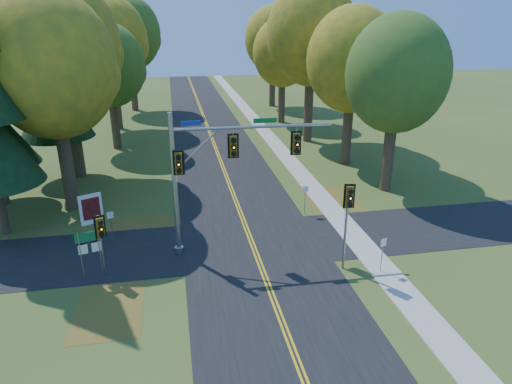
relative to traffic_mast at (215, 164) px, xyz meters
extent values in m
plane|color=#374D1B|center=(2.06, -1.51, -5.08)|extent=(160.00, 160.00, 0.00)
cube|color=black|center=(2.06, -1.51, -5.07)|extent=(8.00, 160.00, 0.02)
cube|color=black|center=(2.06, 0.49, -5.07)|extent=(60.00, 6.00, 0.02)
cube|color=gold|center=(1.96, -1.51, -5.05)|extent=(0.10, 160.00, 0.01)
cube|color=gold|center=(2.16, -1.51, -5.05)|extent=(0.10, 160.00, 0.01)
cube|color=#9E998E|center=(8.26, -1.51, -5.05)|extent=(1.60, 160.00, 0.06)
cube|color=brown|center=(-4.44, 2.49, -5.07)|extent=(4.00, 6.00, 0.00)
cube|color=brown|center=(8.86, 4.49, -5.07)|extent=(3.50, 8.00, 0.00)
cube|color=brown|center=(-5.44, -4.51, -5.07)|extent=(3.00, 5.00, 0.00)
cylinder|color=#38281C|center=(-9.14, 7.79, -1.70)|extent=(0.86, 0.86, 6.75)
ellipsoid|color=#B78E18|center=(-9.14, 7.79, 4.47)|extent=(8.00, 8.00, 9.20)
sphere|color=#B78E18|center=(-7.54, 8.99, 3.67)|extent=(4.80, 4.80, 4.80)
sphere|color=#B78E18|center=(-10.54, 6.99, 5.27)|extent=(4.40, 4.40, 4.40)
cylinder|color=#38281C|center=(13.56, 7.19, -2.04)|extent=(0.83, 0.83, 6.08)
ellipsoid|color=#44651F|center=(13.56, 7.19, 3.52)|extent=(7.20, 7.20, 8.28)
sphere|color=#44651F|center=(15.00, 8.27, 2.80)|extent=(4.32, 4.32, 4.32)
sphere|color=#44651F|center=(12.30, 6.47, 4.24)|extent=(3.96, 3.96, 3.96)
cylinder|color=#38281C|center=(-9.74, 14.69, -1.36)|extent=(0.89, 0.89, 7.42)
ellipsoid|color=#B78E18|center=(-9.74, 14.69, 5.36)|extent=(8.60, 8.60, 9.89)
sphere|color=#B78E18|center=(-8.02, 15.98, 4.50)|extent=(5.16, 5.16, 5.16)
sphere|color=#B78E18|center=(-11.25, 13.83, 6.22)|extent=(4.73, 4.73, 4.73)
cylinder|color=#38281C|center=(12.96, 13.99, -1.93)|extent=(0.84, 0.84, 6.30)
ellipsoid|color=#B78E18|center=(12.96, 13.99, 3.88)|extent=(7.60, 7.60, 8.74)
sphere|color=#B78E18|center=(14.48, 15.13, 3.12)|extent=(4.56, 4.56, 4.56)
sphere|color=#B78E18|center=(11.63, 13.23, 4.64)|extent=(4.18, 4.18, 4.18)
cylinder|color=#38281C|center=(-7.54, 22.89, -2.26)|extent=(0.81, 0.81, 5.62)
ellipsoid|color=#44651F|center=(-7.54, 22.89, 2.93)|extent=(6.80, 6.80, 7.82)
sphere|color=#44651F|center=(-6.18, 23.91, 2.25)|extent=(4.08, 4.08, 4.08)
sphere|color=#44651F|center=(-8.73, 22.21, 3.61)|extent=(3.74, 3.74, 3.74)
cylinder|color=#38281C|center=(11.86, 22.09, -1.25)|extent=(0.90, 0.90, 7.65)
ellipsoid|color=#B78E18|center=(11.86, 22.09, 5.65)|extent=(8.80, 8.80, 10.12)
sphere|color=#B78E18|center=(13.62, 23.41, 4.77)|extent=(5.28, 5.28, 5.28)
sphere|color=#B78E18|center=(10.32, 21.21, 6.53)|extent=(4.84, 4.84, 4.84)
cylinder|color=#38281C|center=(-8.14, 31.59, -1.59)|extent=(0.87, 0.87, 6.98)
ellipsoid|color=#B78E18|center=(-8.14, 31.59, 4.77)|extent=(8.20, 8.20, 9.43)
sphere|color=#B78E18|center=(-6.50, 32.82, 3.95)|extent=(4.92, 4.92, 4.92)
sphere|color=#B78E18|center=(-9.58, 30.77, 5.59)|extent=(4.51, 4.51, 4.51)
cylinder|color=#38281C|center=(11.26, 31.29, -2.15)|extent=(0.82, 0.82, 5.85)
ellipsoid|color=#B78E18|center=(11.26, 31.29, 3.22)|extent=(7.00, 7.00, 8.05)
sphere|color=#B78E18|center=(12.66, 32.34, 2.52)|extent=(4.20, 4.20, 4.20)
sphere|color=#B78E18|center=(10.03, 30.59, 3.92)|extent=(3.85, 3.85, 3.85)
cylinder|color=#38281C|center=(-6.94, 42.49, -1.48)|extent=(0.88, 0.88, 7.20)
ellipsoid|color=#44651F|center=(-6.94, 42.49, 5.06)|extent=(8.40, 8.40, 9.66)
sphere|color=#44651F|center=(-5.26, 43.75, 4.22)|extent=(5.04, 5.04, 5.04)
sphere|color=#44651F|center=(-8.41, 41.65, 5.90)|extent=(4.62, 4.62, 4.62)
cylinder|color=#38281C|center=(12.46, 41.99, -1.81)|extent=(0.85, 0.85, 6.53)
ellipsoid|color=#B78E18|center=(12.46, 41.99, 4.18)|extent=(7.80, 7.80, 8.97)
sphere|color=#B78E18|center=(14.02, 43.16, 3.40)|extent=(4.68, 4.68, 4.68)
sphere|color=#B78E18|center=(11.09, 41.21, 4.96)|extent=(4.29, 4.29, 4.29)
cylinder|color=#38281C|center=(-12.44, 4.49, -3.46)|extent=(0.50, 0.50, 3.24)
cylinder|color=#38281C|center=(-13.94, 9.49, -3.64)|extent=(0.50, 0.50, 2.88)
cylinder|color=#38281C|center=(-10.94, 14.49, -3.37)|extent=(0.50, 0.50, 3.42)
cone|color=black|center=(-10.94, 14.49, 1.07)|extent=(5.60, 5.60, 5.45)
cone|color=black|center=(-10.94, 14.49, 4.97)|extent=(4.57, 4.57, 5.45)
cylinder|color=gray|center=(-2.14, 0.09, -1.13)|extent=(0.25, 0.25, 7.89)
cylinder|color=gray|center=(-2.14, 0.09, -4.91)|extent=(0.50, 0.50, 0.34)
cylinder|color=gray|center=(2.08, 0.01, 1.92)|extent=(8.46, 0.30, 0.16)
cylinder|color=gray|center=(-0.90, 0.06, 0.79)|extent=(2.55, 0.14, 2.33)
cylinder|color=gray|center=(1.01, 0.03, 1.71)|extent=(0.05, 0.05, 0.41)
cube|color=#72590C|center=(1.01, 0.03, 0.95)|extent=(0.39, 0.34, 1.13)
cube|color=black|center=(1.01, 0.03, 0.95)|extent=(0.59, 0.04, 1.33)
sphere|color=orange|center=(1.01, -0.23, 0.95)|extent=(0.20, 0.20, 0.20)
cylinder|color=black|center=(1.01, -0.23, 1.31)|extent=(0.27, 0.18, 0.27)
cylinder|color=black|center=(1.01, -0.23, 0.95)|extent=(0.27, 0.18, 0.27)
cylinder|color=black|center=(1.01, -0.23, 0.58)|extent=(0.27, 0.18, 0.27)
cylinder|color=gray|center=(4.40, -0.02, 1.71)|extent=(0.05, 0.05, 0.41)
cube|color=#72590C|center=(4.40, -0.02, 0.95)|extent=(0.39, 0.34, 1.13)
cube|color=black|center=(4.40, -0.02, 0.95)|extent=(0.59, 0.04, 1.33)
sphere|color=orange|center=(4.39, -0.28, 0.95)|extent=(0.20, 0.20, 0.20)
cylinder|color=black|center=(4.39, -0.28, 1.31)|extent=(0.27, 0.18, 0.27)
cylinder|color=black|center=(4.39, -0.28, 0.95)|extent=(0.27, 0.18, 0.27)
cylinder|color=black|center=(4.39, -0.28, 0.58)|extent=(0.27, 0.18, 0.27)
cube|color=#72590C|center=(-1.86, -0.09, 0.22)|extent=(0.39, 0.34, 1.13)
cube|color=black|center=(-1.86, -0.09, 0.22)|extent=(0.59, 0.04, 1.33)
sphere|color=orange|center=(-1.87, -0.35, 0.22)|extent=(0.20, 0.20, 0.20)
cylinder|color=black|center=(-1.87, -0.35, 0.58)|extent=(0.27, 0.18, 0.27)
cylinder|color=black|center=(-1.87, -0.35, 0.22)|extent=(0.27, 0.18, 0.27)
cylinder|color=black|center=(-1.87, -0.35, -0.14)|extent=(0.27, 0.18, 0.27)
cube|color=navy|center=(-1.13, 0.07, 2.23)|extent=(1.02, 0.06, 0.25)
cube|color=#0C5926|center=(2.70, 0.00, 2.23)|extent=(1.24, 0.07, 0.25)
cylinder|color=#92969A|center=(6.26, -3.22, -2.72)|extent=(0.13, 0.13, 4.71)
cube|color=#72590C|center=(6.22, -3.45, -0.90)|extent=(0.41, 0.38, 1.07)
cube|color=black|center=(6.22, -3.45, -0.90)|extent=(0.55, 0.13, 1.26)
sphere|color=orange|center=(6.17, -3.69, -0.90)|extent=(0.19, 0.19, 0.19)
cylinder|color=black|center=(6.17, -3.69, -0.56)|extent=(0.28, 0.21, 0.26)
cylinder|color=black|center=(6.17, -3.69, -0.90)|extent=(0.28, 0.21, 0.26)
cylinder|color=black|center=(6.17, -3.69, -1.24)|extent=(0.28, 0.21, 0.26)
cylinder|color=gray|center=(-5.94, -1.56, -3.43)|extent=(0.12, 0.12, 3.29)
cube|color=#72590C|center=(-5.86, -1.77, -2.30)|extent=(0.44, 0.41, 1.03)
cube|color=black|center=(-5.86, -1.77, -2.30)|extent=(0.51, 0.22, 1.21)
sphere|color=orange|center=(-5.78, -1.99, -2.30)|extent=(0.18, 0.18, 0.18)
cylinder|color=black|center=(-5.78, -1.99, -1.97)|extent=(0.29, 0.24, 0.25)
cylinder|color=black|center=(-5.78, -1.99, -2.30)|extent=(0.29, 0.24, 0.25)
cylinder|color=black|center=(-5.78, -1.99, -2.63)|extent=(0.29, 0.24, 0.25)
cylinder|color=gray|center=(-6.87, -2.08, -3.73)|extent=(0.05, 0.05, 2.69)
cylinder|color=gray|center=(-6.01, -1.82, -3.73)|extent=(0.05, 0.05, 2.69)
cube|color=#0D6132|center=(-6.45, -1.93, -2.70)|extent=(1.21, 0.40, 0.49)
cube|color=silver|center=(-6.45, -1.93, -2.70)|extent=(1.03, 0.32, 0.07)
cube|color=silver|center=(-6.75, -2.02, -3.32)|extent=(0.44, 0.17, 0.49)
cube|color=black|center=(-6.75, -2.02, -3.03)|extent=(0.43, 0.14, 0.09)
cube|color=silver|center=(-6.15, -1.84, -3.32)|extent=(0.44, 0.17, 0.49)
cube|color=black|center=(-6.15, -1.84, -3.03)|extent=(0.43, 0.14, 0.09)
cube|color=white|center=(-7.47, 4.99, -4.09)|extent=(1.37, 0.77, 1.96)
cube|color=maroon|center=(-7.42, 4.89, -4.04)|extent=(1.00, 0.48, 1.42)
cube|color=white|center=(-7.96, 4.76, -4.91)|extent=(0.12, 0.12, 0.33)
cube|color=white|center=(-6.97, 5.21, -4.91)|extent=(0.12, 0.12, 0.33)
cylinder|color=gray|center=(6.26, 3.92, -4.06)|extent=(0.05, 0.05, 2.04)
cube|color=white|center=(6.26, 3.90, -3.31)|extent=(0.39, 0.04, 0.42)
cylinder|color=gray|center=(8.04, -3.94, -4.09)|extent=(0.04, 0.04, 1.97)
cube|color=white|center=(8.05, -3.96, -3.37)|extent=(0.36, 0.17, 0.40)
cylinder|color=gray|center=(-5.92, 2.15, -4.10)|extent=(0.04, 0.04, 1.95)
cube|color=silver|center=(-5.92, 2.14, -3.39)|extent=(0.37, 0.12, 0.40)
camera|label=1|loc=(-2.07, -22.92, 7.37)|focal=32.00mm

